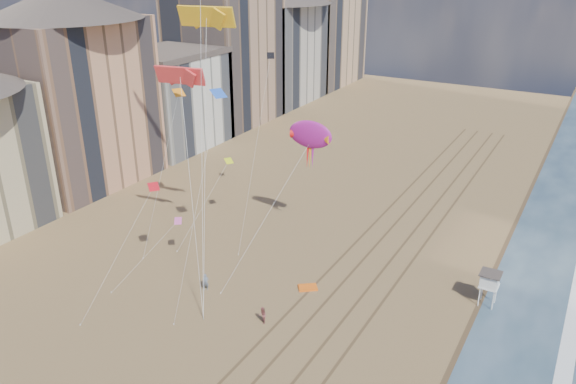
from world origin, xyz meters
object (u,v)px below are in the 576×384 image
object	(u,v)px
grounded_kite	(308,287)
kite_flyer_b	(263,315)
kite_flyer_a	(206,282)
show_kite	(310,135)
lifeguard_stand	(490,280)

from	to	relation	value
grounded_kite	kite_flyer_b	distance (m)	7.47
kite_flyer_a	kite_flyer_b	distance (m)	8.41
show_kite	kite_flyer_a	xyz separation A→B (m)	(-3.84, -15.68, -12.31)
lifeguard_stand	show_kite	bearing A→B (deg)	170.27
lifeguard_stand	grounded_kite	bearing A→B (deg)	-159.24
kite_flyer_a	lifeguard_stand	bearing A→B (deg)	-8.32
grounded_kite	lifeguard_stand	bearing A→B (deg)	-16.72
lifeguard_stand	grounded_kite	distance (m)	18.24
show_kite	kite_flyer_a	size ratio (longest dim) A/B	10.78
grounded_kite	kite_flyer_b	bearing A→B (deg)	-134.69
grounded_kite	kite_flyer_a	xyz separation A→B (m)	(-9.13, -5.49, 0.81)
lifeguard_stand	kite_flyer_b	size ratio (longest dim) A/B	2.11
lifeguard_stand	show_kite	distance (m)	24.79
grounded_kite	show_kite	size ratio (longest dim) A/B	0.10
grounded_kite	kite_flyer_a	size ratio (longest dim) A/B	1.07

